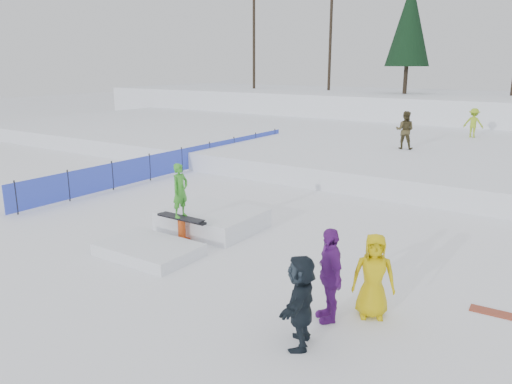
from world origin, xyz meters
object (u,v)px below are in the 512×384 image
Objects in this scene: safety_fence at (182,160)px; spectator_dark at (301,301)px; jib_rail_feature at (196,225)px; walker_ygreen at (474,123)px; spectator_yellow at (373,276)px; walker_olive at (405,130)px; spectator_purple at (330,275)px.

spectator_dark is (11.00, -9.20, 0.25)m from safety_fence.
spectator_dark is at bearing -39.90° from safety_fence.
jib_rail_feature is at bearing -45.12° from safety_fence.
walker_ygreen is at bearing 79.54° from jib_rail_feature.
walker_ygreen reaches higher than spectator_yellow.
walker_olive is 0.39× the size of jib_rail_feature.
spectator_yellow is at bearing 96.84° from walker_olive.
spectator_purple is at bearing 94.02° from walker_olive.
walker_olive is 5.97m from walker_ygreen.
spectator_yellow is at bearing -15.74° from jib_rail_feature.
spectator_dark is 6.03m from jib_rail_feature.
spectator_yellow reaches higher than spectator_dark.
spectator_yellow is at bearing -33.06° from safety_fence.
jib_rail_feature reaches higher than safety_fence.
spectator_yellow is 1.00× the size of spectator_dark.
safety_fence is 9.03× the size of spectator_purple.
spectator_dark is (1.67, -21.61, -0.76)m from walker_ygreen.
spectator_purple is (11.00, -8.13, 0.34)m from safety_fence.
walker_olive is 1.07× the size of spectator_dark.
jib_rail_feature is (-1.57, -12.70, -1.36)m from walker_olive.
jib_rail_feature reaches higher than spectator_purple.
jib_rail_feature reaches higher than spectator_yellow.
safety_fence is at bearing 134.88° from jib_rail_feature.
spectator_purple is 0.40× the size of jib_rail_feature.
walker_olive is at bearing 71.17° from walker_ygreen.
walker_olive is 12.87m from jib_rail_feature.
jib_rail_feature is (-3.39, -18.38, -1.26)m from walker_ygreen.
walker_olive is at bearing 150.05° from spectator_purple.
spectator_purple is 5.54m from jib_rail_feature.
walker_ygreen is at bearing 70.02° from spectator_yellow.
safety_fence is 13.68m from spectator_purple.
spectator_purple is (1.67, -20.55, -0.68)m from walker_ygreen.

